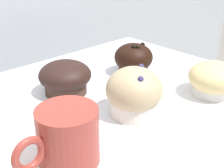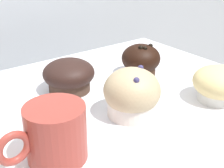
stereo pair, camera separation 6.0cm
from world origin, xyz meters
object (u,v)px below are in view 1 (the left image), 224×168
object	(u,v)px
muffin_front_left	(133,59)
coffee_cup	(67,135)
muffin_front_right	(214,79)
muffin_back_right	(65,78)
muffin_back_left	(134,93)

from	to	relation	value
muffin_front_left	coffee_cup	bearing A→B (deg)	-152.27
muffin_front_left	muffin_front_right	world-z (taller)	muffin_front_left
muffin_front_right	coffee_cup	xyz separation A→B (m)	(-0.35, 0.03, 0.01)
muffin_back_right	coffee_cup	size ratio (longest dim) A/B	0.81
coffee_cup	muffin_front_right	bearing A→B (deg)	-4.71
muffin_back_right	muffin_front_left	world-z (taller)	muffin_front_left
muffin_front_left	muffin_front_right	distance (m)	0.20
muffin_back_left	coffee_cup	distance (m)	0.18
muffin_front_left	coffee_cup	world-z (taller)	coffee_cup
muffin_back_left	muffin_front_left	xyz separation A→B (m)	(0.14, 0.14, -0.01)
muffin_front_left	muffin_front_right	size ratio (longest dim) A/B	0.87
muffin_back_left	muffin_back_right	size ratio (longest dim) A/B	0.95
muffin_back_right	muffin_front_right	distance (m)	0.31
muffin_back_right	muffin_front_right	xyz separation A→B (m)	(0.22, -0.22, 0.00)
muffin_front_left	muffin_front_right	bearing A→B (deg)	-79.11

